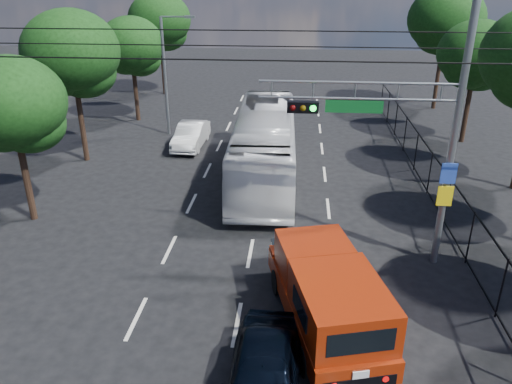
# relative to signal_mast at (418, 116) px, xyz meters

# --- Properties ---
(lane_markings) EXTENTS (6.12, 38.00, 0.01)m
(lane_markings) POSITION_rel_signal_mast_xyz_m (-5.28, 6.01, -5.24)
(lane_markings) COLOR beige
(lane_markings) RESTS_ON ground
(signal_mast) EXTENTS (6.43, 0.39, 9.50)m
(signal_mast) POSITION_rel_signal_mast_xyz_m (0.00, 0.00, 0.00)
(signal_mast) COLOR slate
(signal_mast) RESTS_ON ground
(streetlight_left) EXTENTS (2.09, 0.22, 7.08)m
(streetlight_left) POSITION_rel_signal_mast_xyz_m (-11.62, 14.01, -1.30)
(streetlight_left) COLOR slate
(streetlight_left) RESTS_ON ground
(utility_wires) EXTENTS (22.00, 5.04, 0.74)m
(utility_wires) POSITION_rel_signal_mast_xyz_m (-5.28, 0.84, 1.99)
(utility_wires) COLOR black
(utility_wires) RESTS_ON ground
(fence_right) EXTENTS (0.06, 34.03, 2.00)m
(fence_right) POSITION_rel_signal_mast_xyz_m (2.32, 4.18, -4.21)
(fence_right) COLOR black
(fence_right) RESTS_ON ground
(tree_right_d) EXTENTS (4.32, 4.32, 7.02)m
(tree_right_d) POSITION_rel_signal_mast_xyz_m (6.13, 14.03, -0.39)
(tree_right_d) COLOR black
(tree_right_d) RESTS_ON ground
(tree_right_e) EXTENTS (5.28, 5.28, 8.58)m
(tree_right_e) POSITION_rel_signal_mast_xyz_m (6.33, 22.03, 0.69)
(tree_right_e) COLOR black
(tree_right_e) RESTS_ON ground
(tree_left_b) EXTENTS (4.08, 4.08, 6.63)m
(tree_left_b) POSITION_rel_signal_mast_xyz_m (-14.47, 2.03, -0.66)
(tree_left_b) COLOR black
(tree_left_b) RESTS_ON ground
(tree_left_c) EXTENTS (4.80, 4.80, 7.80)m
(tree_left_c) POSITION_rel_signal_mast_xyz_m (-15.07, 9.03, 0.15)
(tree_left_c) COLOR black
(tree_left_c) RESTS_ON ground
(tree_left_d) EXTENTS (4.20, 4.20, 6.83)m
(tree_left_d) POSITION_rel_signal_mast_xyz_m (-14.67, 17.03, -0.52)
(tree_left_d) COLOR black
(tree_left_d) RESTS_ON ground
(tree_left_e) EXTENTS (4.92, 4.92, 7.99)m
(tree_left_e) POSITION_rel_signal_mast_xyz_m (-14.87, 25.03, 0.29)
(tree_left_e) COLOR black
(tree_left_e) RESTS_ON ground
(red_pickup) EXTENTS (3.52, 6.28, 2.22)m
(red_pickup) POSITION_rel_signal_mast_xyz_m (-2.76, -3.91, -4.06)
(red_pickup) COLOR black
(red_pickup) RESTS_ON ground
(navy_hatchback) EXTENTS (1.89, 4.48, 1.51)m
(navy_hatchback) POSITION_rel_signal_mast_xyz_m (-4.30, -6.84, -4.49)
(navy_hatchback) COLOR black
(navy_hatchback) RESTS_ON ground
(white_bus) EXTENTS (3.12, 11.95, 3.31)m
(white_bus) POSITION_rel_signal_mast_xyz_m (-5.28, 7.41, -3.59)
(white_bus) COLOR silver
(white_bus) RESTS_ON ground
(white_van) EXTENTS (1.59, 4.23, 1.38)m
(white_van) POSITION_rel_signal_mast_xyz_m (-9.88, 11.71, -4.55)
(white_van) COLOR silver
(white_van) RESTS_ON ground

